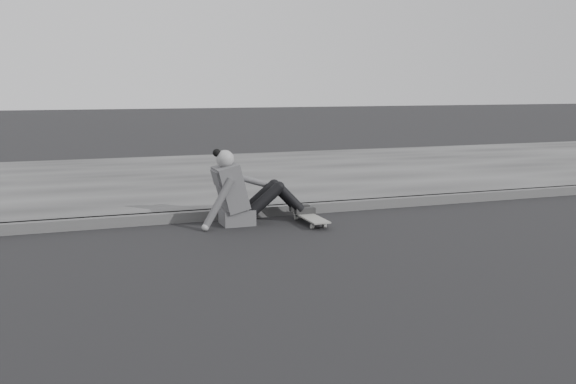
% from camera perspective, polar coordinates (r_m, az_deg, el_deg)
% --- Properties ---
extents(ground, '(80.00, 80.00, 0.00)m').
position_cam_1_polar(ground, '(6.63, 22.39, -5.01)').
color(ground, black).
rests_on(ground, ground).
extents(curb, '(24.00, 0.16, 0.12)m').
position_cam_1_polar(curb, '(8.66, 10.98, -0.79)').
color(curb, '#464646').
rests_on(curb, ground).
extents(sidewalk, '(24.00, 6.00, 0.12)m').
position_cam_1_polar(sidewalk, '(11.33, 3.21, 1.76)').
color(sidewalk, '#3E3E3E').
rests_on(sidewalk, ground).
extents(skateboard, '(0.20, 0.78, 0.09)m').
position_cam_1_polar(skateboard, '(7.39, 1.96, -2.29)').
color(skateboard, gray).
rests_on(skateboard, ground).
extents(seated_woman, '(1.38, 0.46, 0.88)m').
position_cam_1_polar(seated_woman, '(7.34, -4.08, -0.09)').
color(seated_woman, '#4A4A4D').
rests_on(seated_woman, ground).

